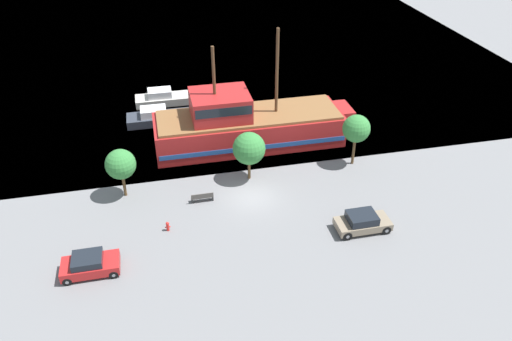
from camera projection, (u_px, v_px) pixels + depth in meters
name	position (u px, v px, depth m)	size (l,w,h in m)	color
ground_plane	(252.00, 197.00, 40.88)	(160.00, 160.00, 0.00)	slate
water_surface	(192.00, 32.00, 76.85)	(80.00, 80.00, 0.00)	#38667F
pirate_ship	(246.00, 125.00, 47.21)	(19.01, 5.66, 11.03)	#A31E1E
moored_boat_dockside	(164.00, 98.00, 55.44)	(6.37, 2.33, 1.65)	#B7B2A8
moored_boat_outer	(158.00, 117.00, 51.56)	(6.49, 2.40, 1.65)	#2D333D
parked_car_curb_front	(90.00, 264.00, 33.29)	(3.80, 2.00, 1.42)	#B21E1E
parked_car_curb_mid	(362.00, 222.00, 37.00)	(4.05, 1.97, 1.46)	#7F705B
fire_hydrant	(168.00, 226.00, 37.11)	(0.42, 0.25, 0.76)	red
bench_promenade_east	(202.00, 197.00, 40.10)	(1.79, 0.45, 0.85)	#4C4742
tree_row_east	(121.00, 164.00, 39.46)	(2.44, 2.44, 4.23)	brown
tree_row_mideast	(249.00, 149.00, 41.56)	(2.76, 2.76, 4.37)	brown
tree_row_midwest	(356.00, 129.00, 43.27)	(2.43, 2.43, 4.78)	brown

